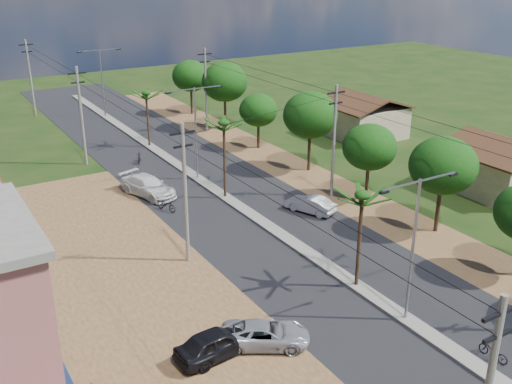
% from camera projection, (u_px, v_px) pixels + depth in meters
% --- Properties ---
extents(ground, '(160.00, 160.00, 0.00)m').
position_uv_depth(ground, '(405.00, 320.00, 31.73)').
color(ground, black).
rests_on(ground, ground).
extents(road, '(12.00, 110.00, 0.04)m').
position_uv_depth(road, '(258.00, 220.00, 43.65)').
color(road, black).
rests_on(road, ground).
extents(median, '(1.00, 90.00, 0.18)m').
position_uv_depth(median, '(238.00, 206.00, 46.01)').
color(median, '#605E56').
rests_on(median, ground).
extents(dirt_lot_west, '(18.00, 46.00, 0.04)m').
position_uv_depth(dirt_lot_west, '(81.00, 330.00, 30.86)').
color(dirt_lot_west, '#4F351B').
rests_on(dirt_lot_west, ground).
extents(dirt_shoulder_east, '(5.00, 90.00, 0.03)m').
position_uv_depth(dirt_shoulder_east, '(349.00, 197.00, 47.74)').
color(dirt_shoulder_east, '#4F351B').
rests_on(dirt_shoulder_east, ground).
extents(house_east_near, '(7.60, 7.50, 4.60)m').
position_uv_depth(house_east_near, '(501.00, 162.00, 48.43)').
color(house_east_near, '#9C8469').
rests_on(house_east_near, ground).
extents(house_east_far, '(7.60, 7.50, 4.60)m').
position_uv_depth(house_east_far, '(363.00, 114.00, 63.22)').
color(house_east_far, '#9C8469').
rests_on(house_east_far, ground).
extents(tree_east_c, '(4.60, 4.60, 6.83)m').
position_uv_depth(tree_east_c, '(443.00, 166.00, 40.17)').
color(tree_east_c, black).
rests_on(tree_east_c, ground).
extents(tree_east_d, '(4.20, 4.20, 6.13)m').
position_uv_depth(tree_east_d, '(370.00, 147.00, 45.79)').
color(tree_east_d, black).
rests_on(tree_east_d, ground).
extents(tree_east_e, '(4.80, 4.80, 7.14)m').
position_uv_depth(tree_east_e, '(310.00, 115.00, 51.96)').
color(tree_east_e, black).
rests_on(tree_east_e, ground).
extents(tree_east_f, '(3.80, 3.80, 5.52)m').
position_uv_depth(tree_east_f, '(258.00, 110.00, 58.57)').
color(tree_east_f, black).
rests_on(tree_east_f, ground).
extents(tree_east_g, '(5.00, 5.00, 7.38)m').
position_uv_depth(tree_east_g, '(225.00, 82.00, 64.72)').
color(tree_east_g, black).
rests_on(tree_east_g, ground).
extents(tree_east_h, '(4.40, 4.40, 6.52)m').
position_uv_depth(tree_east_h, '(191.00, 76.00, 71.16)').
color(tree_east_h, black).
rests_on(tree_east_h, ground).
extents(palm_median_near, '(2.00, 2.00, 6.15)m').
position_uv_depth(palm_median_near, '(362.00, 199.00, 32.87)').
color(palm_median_near, black).
rests_on(palm_median_near, ground).
extents(palm_median_mid, '(2.00, 2.00, 6.55)m').
position_uv_depth(palm_median_mid, '(224.00, 127.00, 45.45)').
color(palm_median_mid, black).
rests_on(palm_median_mid, ground).
extents(palm_median_far, '(2.00, 2.00, 5.85)m').
position_uv_depth(palm_median_far, '(146.00, 95.00, 58.40)').
color(palm_median_far, black).
rests_on(palm_median_far, ground).
extents(streetlight_near, '(5.10, 0.18, 8.00)m').
position_uv_depth(streetlight_near, '(414.00, 239.00, 29.97)').
color(streetlight_near, gray).
rests_on(streetlight_near, ground).
extents(streetlight_mid, '(5.10, 0.18, 8.00)m').
position_uv_depth(streetlight_mid, '(196.00, 126.00, 49.84)').
color(streetlight_mid, gray).
rests_on(streetlight_mid, ground).
extents(streetlight_far, '(5.10, 0.18, 8.00)m').
position_uv_depth(streetlight_far, '(102.00, 77.00, 69.71)').
color(streetlight_far, gray).
rests_on(streetlight_far, ground).
extents(utility_pole_w_b, '(1.60, 0.24, 9.00)m').
position_uv_depth(utility_pole_w_b, '(185.00, 191.00, 36.14)').
color(utility_pole_w_b, '#605E56').
rests_on(utility_pole_w_b, ground).
extents(utility_pole_w_c, '(1.60, 0.24, 9.00)m').
position_uv_depth(utility_pole_w_c, '(81.00, 114.00, 53.63)').
color(utility_pole_w_c, '#605E56').
rests_on(utility_pole_w_c, ground).
extents(utility_pole_w_d, '(1.60, 0.24, 9.00)m').
position_uv_depth(utility_pole_w_d, '(30.00, 76.00, 70.32)').
color(utility_pole_w_d, '#605E56').
rests_on(utility_pole_w_d, ground).
extents(utility_pole_e_b, '(1.60, 0.24, 9.00)m').
position_uv_depth(utility_pole_e_b, '(334.00, 139.00, 46.31)').
color(utility_pole_e_b, '#605E56').
rests_on(utility_pole_e_b, ground).
extents(utility_pole_e_c, '(1.60, 0.24, 9.00)m').
position_uv_depth(utility_pole_e_c, '(206.00, 89.00, 63.79)').
color(utility_pole_e_c, '#605E56').
rests_on(utility_pole_e_c, ground).
extents(car_silver_mid, '(2.74, 4.11, 1.28)m').
position_uv_depth(car_silver_mid, '(310.00, 205.00, 44.77)').
color(car_silver_mid, '#96989E').
rests_on(car_silver_mid, ground).
extents(car_white_far, '(3.67, 5.74, 1.55)m').
position_uv_depth(car_white_far, '(148.00, 187.00, 47.87)').
color(car_white_far, silver).
rests_on(car_white_far, ground).
extents(car_parked_silver, '(4.81, 4.02, 1.22)m').
position_uv_depth(car_parked_silver, '(266.00, 335.00, 29.48)').
color(car_parked_silver, '#96989E').
rests_on(car_parked_silver, ground).
extents(car_parked_dark, '(4.38, 2.10, 1.44)m').
position_uv_depth(car_parked_dark, '(217.00, 343.00, 28.65)').
color(car_parked_dark, black).
rests_on(car_parked_dark, ground).
extents(moto_rider_east, '(0.66, 1.60, 0.82)m').
position_uv_depth(moto_rider_east, '(493.00, 352.00, 28.52)').
color(moto_rider_east, black).
rests_on(moto_rider_east, ground).
extents(moto_rider_west_a, '(1.29, 2.00, 0.99)m').
position_uv_depth(moto_rider_west_a, '(166.00, 205.00, 45.10)').
color(moto_rider_west_a, black).
rests_on(moto_rider_west_a, ground).
extents(moto_rider_west_b, '(1.08, 1.69, 0.99)m').
position_uv_depth(moto_rider_west_b, '(139.00, 158.00, 55.56)').
color(moto_rider_west_b, black).
rests_on(moto_rider_west_b, ground).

